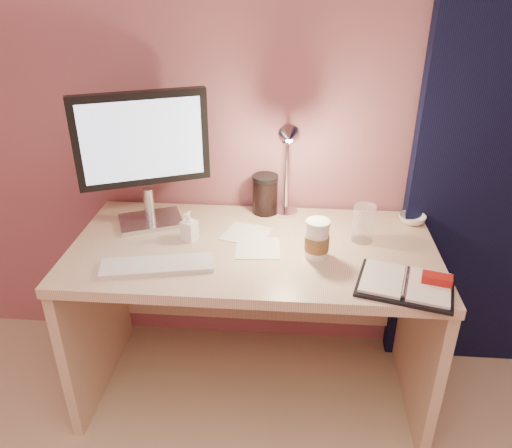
# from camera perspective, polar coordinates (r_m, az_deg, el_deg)

# --- Properties ---
(room) EXTENTS (3.50, 3.50, 3.50)m
(room) POSITION_cam_1_polar(r_m,az_deg,el_deg) (2.20, 26.48, 10.08)
(room) COLOR #C6B28E
(room) RESTS_ON ground
(desk) EXTENTS (1.40, 0.70, 0.73)m
(desk) POSITION_cam_1_polar(r_m,az_deg,el_deg) (2.10, -0.13, -6.81)
(desk) COLOR beige
(desk) RESTS_ON ground
(monitor) EXTENTS (0.49, 0.27, 0.55)m
(monitor) POSITION_cam_1_polar(r_m,az_deg,el_deg) (2.01, -12.85, 8.46)
(monitor) COLOR silver
(monitor) RESTS_ON desk
(keyboard) EXTENTS (0.41, 0.19, 0.02)m
(keyboard) POSITION_cam_1_polar(r_m,az_deg,el_deg) (1.81, -11.21, -4.67)
(keyboard) COLOR silver
(keyboard) RESTS_ON desk
(planner) EXTENTS (0.36, 0.31, 0.05)m
(planner) POSITION_cam_1_polar(r_m,az_deg,el_deg) (1.75, 16.96, -6.55)
(planner) COLOR black
(planner) RESTS_ON desk
(paper_a) EXTENTS (0.18, 0.18, 0.00)m
(paper_a) POSITION_cam_1_polar(r_m,az_deg,el_deg) (1.90, 0.21, -2.75)
(paper_a) COLOR white
(paper_a) RESTS_ON desk
(paper_b) EXTENTS (0.21, 0.21, 0.00)m
(paper_b) POSITION_cam_1_polar(r_m,az_deg,el_deg) (2.00, -1.10, -1.12)
(paper_b) COLOR white
(paper_b) RESTS_ON desk
(coffee_cup) EXTENTS (0.09, 0.09, 0.15)m
(coffee_cup) POSITION_cam_1_polar(r_m,az_deg,el_deg) (1.83, 7.00, -1.81)
(coffee_cup) COLOR white
(coffee_cup) RESTS_ON desk
(clear_cup) EXTENTS (0.08, 0.08, 0.15)m
(clear_cup) POSITION_cam_1_polar(r_m,az_deg,el_deg) (1.96, 12.19, 0.07)
(clear_cup) COLOR white
(clear_cup) RESTS_ON desk
(bowl) EXTENTS (0.11, 0.11, 0.03)m
(bowl) POSITION_cam_1_polar(r_m,az_deg,el_deg) (2.18, 17.42, 0.53)
(bowl) COLOR white
(bowl) RESTS_ON desk
(lotion_bottle) EXTENTS (0.07, 0.07, 0.12)m
(lotion_bottle) POSITION_cam_1_polar(r_m,az_deg,el_deg) (1.95, -7.64, -0.22)
(lotion_bottle) COLOR white
(lotion_bottle) RESTS_ON desk
(dark_jar) EXTENTS (0.11, 0.11, 0.15)m
(dark_jar) POSITION_cam_1_polar(r_m,az_deg,el_deg) (2.14, 1.05, 3.21)
(dark_jar) COLOR black
(dark_jar) RESTS_ON desk
(desk_lamp) EXTENTS (0.10, 0.27, 0.44)m
(desk_lamp) POSITION_cam_1_polar(r_m,az_deg,el_deg) (1.95, 3.39, 7.02)
(desk_lamp) COLOR silver
(desk_lamp) RESTS_ON desk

